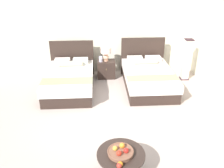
{
  "coord_description": "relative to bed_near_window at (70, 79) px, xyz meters",
  "views": [
    {
      "loc": [
        -0.29,
        -4.43,
        3.07
      ],
      "look_at": [
        0.01,
        0.48,
        0.68
      ],
      "focal_mm": 38.15,
      "sensor_mm": 36.0,
      "label": 1
    }
  ],
  "objects": [
    {
      "name": "floor_lamp_corner",
      "position": [
        3.43,
        0.43,
        0.34
      ],
      "size": [
        0.24,
        0.24,
        1.25
      ],
      "color": "#2E1A21",
      "rests_on": "ground"
    },
    {
      "name": "table_lamp",
      "position": [
        1.05,
        0.72,
        0.55
      ],
      "size": [
        0.32,
        0.32,
        0.44
      ],
      "color": "tan",
      "rests_on": "nightstand"
    },
    {
      "name": "fruit_bowl",
      "position": [
        1.12,
        -3.21,
        0.18
      ],
      "size": [
        0.42,
        0.42,
        0.14
      ],
      "color": "brown",
      "rests_on": "coffee_table"
    },
    {
      "name": "ground_plane",
      "position": [
        1.1,
        -1.68,
        -0.29
      ],
      "size": [
        9.28,
        9.57,
        0.02
      ],
      "primitive_type": "cube",
      "color": "#AD9B91"
    },
    {
      "name": "coffee_table",
      "position": [
        1.13,
        -3.2,
        0.03
      ],
      "size": [
        0.78,
        0.78,
        0.42
      ],
      "color": "#2E221C",
      "rests_on": "ground"
    },
    {
      "name": "loose_apple",
      "position": [
        1.07,
        -3.5,
        0.18
      ],
      "size": [
        0.08,
        0.08,
        0.08
      ],
      "color": "#B22F24",
      "rests_on": "coffee_table"
    },
    {
      "name": "vase",
      "position": [
        0.88,
        0.66,
        0.33
      ],
      "size": [
        0.11,
        0.11,
        0.16
      ],
      "color": "#B9B4CB",
      "rests_on": "nightstand"
    },
    {
      "name": "loose_orange",
      "position": [
        1.09,
        -3.47,
        0.18
      ],
      "size": [
        0.08,
        0.08,
        0.08
      ],
      "color": "orange",
      "rests_on": "coffee_table"
    },
    {
      "name": "nightstand",
      "position": [
        1.05,
        0.7,
        -0.01
      ],
      "size": [
        0.54,
        0.44,
        0.54
      ],
      "color": "#2E221C",
      "rests_on": "ground"
    },
    {
      "name": "bed_near_corner",
      "position": [
        2.2,
        -0.0,
        0.01
      ],
      "size": [
        1.35,
        2.11,
        1.17
      ],
      "color": "#2E221C",
      "rests_on": "ground"
    },
    {
      "name": "bed_near_window",
      "position": [
        0.0,
        0.0,
        0.0
      ],
      "size": [
        1.32,
        2.14,
        1.11
      ],
      "color": "#2E221C",
      "rests_on": "ground"
    },
    {
      "name": "wall_back",
      "position": [
        1.1,
        1.31,
        0.98
      ],
      "size": [
        9.28,
        0.12,
        2.53
      ],
      "primitive_type": "cube",
      "color": "silver",
      "rests_on": "ground"
    }
  ]
}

